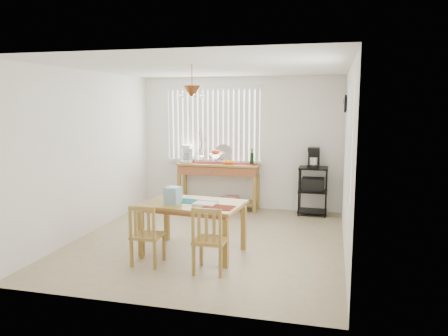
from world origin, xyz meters
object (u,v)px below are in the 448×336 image
(chair_right, at_px, (210,240))
(cart_items, at_px, (314,158))
(wire_cart, at_px, (313,186))
(dining_table, at_px, (193,208))
(chair_left, at_px, (147,235))
(sideboard, at_px, (219,175))

(chair_right, bearing_deg, cart_items, 71.31)
(wire_cart, relative_size, cart_items, 2.43)
(wire_cart, bearing_deg, dining_table, -120.46)
(cart_items, bearing_deg, chair_left, -121.70)
(chair_left, height_order, chair_right, chair_right)
(wire_cart, distance_m, dining_table, 2.99)
(sideboard, xyz_separation_m, chair_left, (-0.13, -3.17, -0.29))
(dining_table, bearing_deg, wire_cart, 59.54)
(wire_cart, height_order, chair_left, wire_cart)
(sideboard, distance_m, cart_items, 1.87)
(sideboard, xyz_separation_m, wire_cart, (1.83, -0.01, -0.14))
(sideboard, height_order, dining_table, sideboard)
(dining_table, height_order, chair_left, chair_left)
(cart_items, bearing_deg, wire_cart, -90.00)
(sideboard, height_order, wire_cart, sideboard)
(dining_table, xyz_separation_m, chair_right, (0.42, -0.65, -0.22))
(wire_cart, distance_m, chair_left, 3.72)
(cart_items, relative_size, chair_left, 0.46)
(wire_cart, relative_size, dining_table, 0.63)
(chair_left, bearing_deg, chair_right, -4.01)
(cart_items, relative_size, chair_right, 0.44)
(cart_items, distance_m, chair_right, 3.48)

